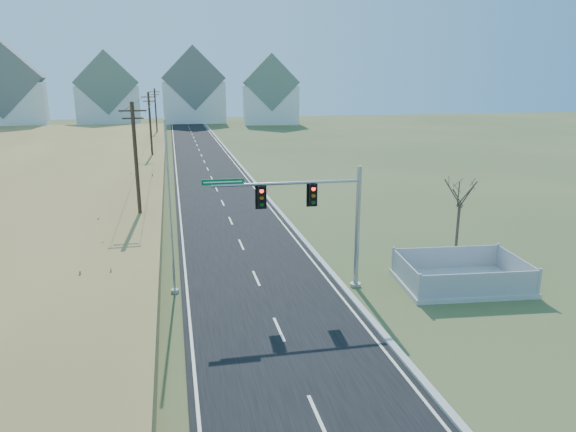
% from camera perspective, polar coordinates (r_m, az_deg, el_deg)
% --- Properties ---
extents(ground, '(260.00, 260.00, 0.00)m').
position_cam_1_polar(ground, '(24.29, -1.99, -10.48)').
color(ground, '#405328').
rests_on(ground, ground).
extents(road, '(8.00, 180.00, 0.06)m').
position_cam_1_polar(road, '(72.44, -9.49, 6.43)').
color(road, black).
rests_on(road, ground).
extents(curb, '(0.30, 180.00, 0.18)m').
position_cam_1_polar(curb, '(72.78, -6.21, 6.63)').
color(curb, '#B2AFA8').
rests_on(curb, ground).
extents(utility_pole_near, '(1.80, 0.26, 9.00)m').
position_cam_1_polar(utility_pole_near, '(37.10, -16.48, 5.40)').
color(utility_pole_near, '#422D1E').
rests_on(utility_pole_near, ground).
extents(utility_pole_mid, '(1.80, 0.26, 9.00)m').
position_cam_1_polar(utility_pole_mid, '(66.87, -15.03, 9.46)').
color(utility_pole_mid, '#422D1E').
rests_on(utility_pole_mid, ground).
extents(utility_pole_far, '(1.80, 0.26, 9.00)m').
position_cam_1_polar(utility_pole_far, '(96.78, -14.47, 11.02)').
color(utility_pole_far, '#422D1E').
rests_on(utility_pole_far, ground).
extents(condo_nw, '(17.69, 13.38, 19.05)m').
position_cam_1_polar(condo_nw, '(126.26, -29.03, 11.83)').
color(condo_nw, white).
rests_on(condo_nw, ground).
extents(condo_nnw, '(14.93, 11.17, 17.03)m').
position_cam_1_polar(condo_nnw, '(130.38, -19.38, 12.53)').
color(condo_nnw, white).
rests_on(condo_nnw, ground).
extents(condo_n, '(15.27, 10.20, 18.54)m').
position_cam_1_polar(condo_n, '(133.74, -10.46, 13.43)').
color(condo_n, white).
rests_on(condo_n, ground).
extents(condo_ne, '(14.12, 10.51, 16.52)m').
position_cam_1_polar(condo_ne, '(127.91, -1.97, 13.26)').
color(condo_ne, white).
rests_on(condo_ne, ground).
extents(traffic_signal_mast, '(7.95, 0.58, 6.33)m').
position_cam_1_polar(traffic_signal_mast, '(25.41, 3.89, 0.19)').
color(traffic_signal_mast, '#9EA0A5').
rests_on(traffic_signal_mast, ground).
extents(fence_enclosure, '(6.77, 4.99, 1.45)m').
position_cam_1_polar(fence_enclosure, '(28.46, 18.64, -6.76)').
color(fence_enclosure, '#B7B5AD').
rests_on(fence_enclosure, ground).
extents(open_sign, '(0.52, 0.24, 0.67)m').
position_cam_1_polar(open_sign, '(27.84, 13.21, -6.68)').
color(open_sign, white).
rests_on(open_sign, ground).
extents(flagpole, '(0.39, 0.39, 8.66)m').
position_cam_1_polar(flagpole, '(25.69, -12.87, -1.19)').
color(flagpole, '#B7B5AD').
rests_on(flagpole, ground).
extents(bare_tree, '(2.00, 2.00, 5.31)m').
position_cam_1_polar(bare_tree, '(30.86, 18.65, 2.65)').
color(bare_tree, '#4C3F33').
rests_on(bare_tree, ground).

